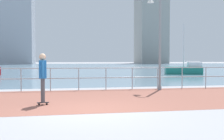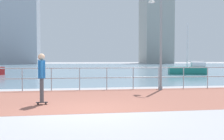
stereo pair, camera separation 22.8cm
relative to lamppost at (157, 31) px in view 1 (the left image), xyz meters
name	(u,v)px [view 1 (the left image)]	position (x,y,z in m)	size (l,w,h in m)	color
ground	(69,68)	(-3.98, 35.06, -3.00)	(220.00, 220.00, 0.00)	#9E9EA3
brick_paving	(83,99)	(-3.98, -2.50, -2.99)	(28.00, 5.97, 0.01)	#935647
harbor_water	(68,67)	(-3.98, 45.48, -3.00)	(180.00, 88.00, 0.00)	#6B899E
waterfront_railing	(79,75)	(-3.98, 0.48, -2.20)	(25.25, 0.06, 1.15)	#9EADB7
lamppost	(157,31)	(0.00, 0.00, 0.00)	(0.66, 0.66, 5.42)	gray
skateboarder	(43,74)	(-5.42, -3.70, -1.94)	(0.41, 0.56, 1.76)	black
sailboat_yellow	(185,70)	(7.81, 13.06, -2.49)	(3.96, 1.96, 5.33)	#197266
tower_slate	(151,13)	(31.74, 95.58, 18.56)	(11.68, 12.77, 44.79)	#939993
tower_concrete	(7,0)	(-24.40, 84.94, 19.41)	(17.81, 11.23, 46.49)	#A3A8B2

